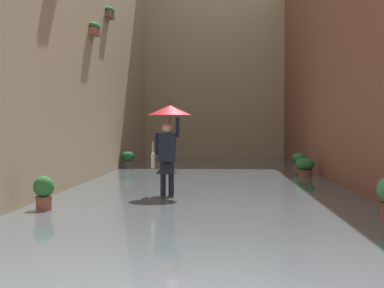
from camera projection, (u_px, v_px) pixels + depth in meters
The scene contains 10 objects.
ground_plane at pixel (210, 183), 16.64m from camera, with size 60.00×60.00×0.00m, color #605B56.
flood_water at pixel (210, 181), 16.64m from camera, with size 7.59×29.48×0.09m, color #515B60.
building_facade_left at pixel (362, 40), 16.30m from camera, with size 2.04×27.48×8.11m.
building_facade_right at pixel (61, 17), 16.71m from camera, with size 2.04×27.48×9.58m.
building_facade_far at pixel (215, 41), 29.09m from camera, with size 10.39×1.80×11.91m, color tan.
person_wading at pixel (168, 133), 12.70m from camera, with size 0.97×0.97×2.15m.
potted_plant_mid_left at pixel (305, 167), 17.70m from camera, with size 0.60×0.60×0.67m.
potted_plant_far_left at pixel (299, 161), 21.06m from camera, with size 0.49×0.49×0.68m.
potted_plant_near_right at pixel (44, 193), 10.53m from camera, with size 0.38×0.38×0.71m.
potted_plant_mid_right at pixel (128, 159), 21.34m from camera, with size 0.49×0.49×0.71m.
Camera 1 is at (-0.31, 4.86, 1.59)m, focal length 54.28 mm.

